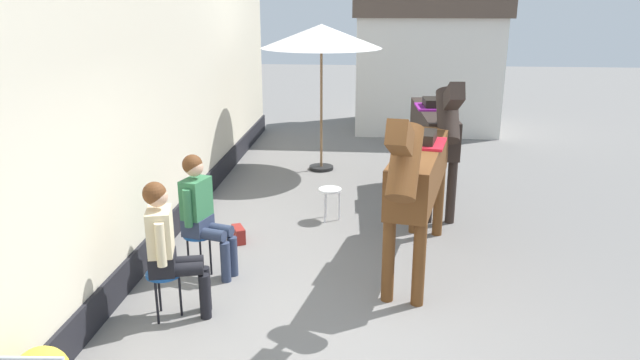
% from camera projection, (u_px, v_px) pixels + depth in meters
% --- Properties ---
extents(ground_plane, '(40.00, 40.00, 0.00)m').
position_uv_depth(ground_plane, '(358.00, 213.00, 8.55)').
color(ground_plane, slate).
extents(pub_facade_wall, '(0.34, 14.00, 3.40)m').
position_uv_depth(pub_facade_wall, '(140.00, 128.00, 6.89)').
color(pub_facade_wall, beige).
rests_on(pub_facade_wall, ground_plane).
extents(distant_cottage, '(3.40, 2.60, 3.50)m').
position_uv_depth(distant_cottage, '(426.00, 52.00, 13.73)').
color(distant_cottage, silver).
rests_on(distant_cottage, ground_plane).
extents(seated_visitor_near, '(0.61, 0.48, 1.39)m').
position_uv_depth(seated_visitor_near, '(168.00, 243.00, 5.55)').
color(seated_visitor_near, '#194C99').
rests_on(seated_visitor_near, ground_plane).
extents(seated_visitor_far, '(0.61, 0.48, 1.39)m').
position_uv_depth(seated_visitor_far, '(202.00, 209.00, 6.45)').
color(seated_visitor_far, '#194C99').
rests_on(seated_visitor_far, ground_plane).
extents(saddled_horse_near, '(0.89, 2.96, 2.06)m').
position_uv_depth(saddled_horse_near, '(418.00, 172.00, 6.48)').
color(saddled_horse_near, brown).
rests_on(saddled_horse_near, ground_plane).
extents(saddled_horse_far, '(0.54, 3.00, 2.06)m').
position_uv_depth(saddled_horse_far, '(434.00, 128.00, 8.67)').
color(saddled_horse_far, '#2D231E').
rests_on(saddled_horse_far, ground_plane).
extents(cafe_parasol, '(2.10, 2.10, 2.58)m').
position_uv_depth(cafe_parasol, '(321.00, 37.00, 10.05)').
color(cafe_parasol, black).
rests_on(cafe_parasol, ground_plane).
extents(spare_stool_white, '(0.32, 0.32, 0.46)m').
position_uv_depth(spare_stool_white, '(330.00, 193.00, 8.18)').
color(spare_stool_white, white).
rests_on(spare_stool_white, ground_plane).
extents(satchel_bag, '(0.23, 0.30, 0.20)m').
position_uv_depth(satchel_bag, '(239.00, 234.00, 7.52)').
color(satchel_bag, maroon).
rests_on(satchel_bag, ground_plane).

